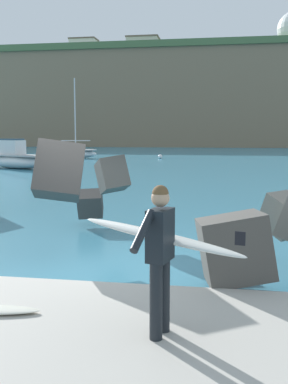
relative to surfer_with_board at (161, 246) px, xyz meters
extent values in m
plane|color=teal|center=(-1.74, 3.46, -1.28)|extent=(400.00, 400.00, 0.00)
cube|color=#B2ADA3|center=(-1.74, -0.54, -1.16)|extent=(48.00, 4.40, 0.24)
cube|color=#4C4944|center=(0.92, 2.22, -0.54)|extent=(1.35, 1.19, 1.26)
cube|color=#3D3A38|center=(-2.92, 7.10, -0.65)|extent=(0.80, 0.90, 0.85)
cube|color=slate|center=(1.96, 4.12, -0.30)|extent=(1.12, 1.14, 0.94)
cube|color=#3D3A38|center=(-2.61, 3.81, 0.52)|extent=(1.23, 1.49, 1.41)
cube|color=#4C4944|center=(-1.96, 5.78, 0.30)|extent=(1.06, 1.07, 1.03)
cylinder|color=black|center=(-0.02, -0.23, -0.59)|extent=(0.15, 0.15, 0.90)
cylinder|color=black|center=(0.04, 0.00, -0.59)|extent=(0.15, 0.15, 0.90)
cube|color=black|center=(0.01, -0.11, 0.16)|extent=(0.31, 0.42, 0.60)
sphere|color=tan|center=(0.01, -0.11, 0.59)|extent=(0.21, 0.21, 0.21)
sphere|color=brown|center=(0.01, -0.11, 0.64)|extent=(0.19, 0.19, 0.19)
cylinder|color=black|center=(-0.13, -0.47, 0.28)|extent=(0.22, 0.53, 0.41)
cylinder|color=black|center=(0.07, 0.13, 0.12)|extent=(0.09, 0.09, 0.56)
ellipsoid|color=white|center=(-0.01, 0.22, 0.06)|extent=(2.12, 0.86, 0.37)
cube|color=black|center=(0.91, -0.01, 0.13)|extent=(0.12, 0.05, 0.16)
ellipsoid|color=white|center=(-14.50, 40.44, -0.82)|extent=(5.31, 1.85, 0.92)
cube|color=#ACACAC|center=(-14.50, 40.44, -0.40)|extent=(4.89, 1.70, 0.10)
cylinder|color=silver|center=(-14.11, 40.42, 3.24)|extent=(0.12, 0.12, 7.19)
cylinder|color=silver|center=(-14.11, 40.42, 0.54)|extent=(3.15, 0.23, 0.08)
ellipsoid|color=white|center=(-14.14, 26.58, -0.77)|extent=(6.10, 3.97, 1.01)
cube|color=#ACACAC|center=(-14.14, 26.58, -0.31)|extent=(5.61, 3.65, 0.10)
cube|color=silver|center=(-14.55, 26.76, 0.26)|extent=(2.04, 1.68, 1.07)
cube|color=#334C5B|center=(-14.55, 26.76, 0.85)|extent=(1.84, 1.51, 0.12)
sphere|color=silver|center=(-5.41, 41.05, -1.06)|extent=(0.44, 0.44, 0.44)
sphere|color=yellow|center=(-11.55, 26.57, -1.06)|extent=(0.44, 0.44, 0.44)
cube|color=#847056|center=(-15.02, 98.76, 7.66)|extent=(74.52, 40.24, 17.87)
cube|color=#4C6B42|center=(-15.02, 98.76, 17.19)|extent=(76.01, 41.05, 1.20)
cube|color=silver|center=(-31.99, 103.30, 20.47)|extent=(6.08, 4.24, 5.36)
cube|color=#66564C|center=(-31.99, 103.30, 23.30)|extent=(6.39, 4.45, 0.30)
cube|color=beige|center=(-16.53, 96.24, 19.71)|extent=(6.69, 4.59, 3.85)
cube|color=#66564C|center=(-16.53, 96.24, 21.78)|extent=(7.02, 4.82, 0.30)
camera|label=1|loc=(0.67, -5.22, 1.32)|focal=43.02mm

